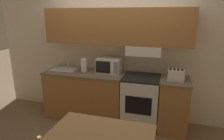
{
  "coord_description": "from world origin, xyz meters",
  "views": [
    {
      "loc": [
        0.94,
        -3.53,
        1.93
      ],
      "look_at": [
        0.05,
        -0.54,
        1.05
      ],
      "focal_mm": 32.0,
      "sensor_mm": 36.0,
      "label": 1
    }
  ],
  "objects_px": {
    "microwave": "(109,65)",
    "sink_basin": "(65,69)",
    "stove_range": "(141,101)",
    "paper_towel_roll": "(84,66)",
    "toaster": "(176,75)"
  },
  "relations": [
    {
      "from": "microwave",
      "to": "stove_range",
      "type": "bearing_deg",
      "value": -9.22
    },
    {
      "from": "microwave",
      "to": "sink_basin",
      "type": "bearing_deg",
      "value": -173.56
    },
    {
      "from": "sink_basin",
      "to": "paper_towel_roll",
      "type": "distance_m",
      "value": 0.43
    },
    {
      "from": "sink_basin",
      "to": "paper_towel_roll",
      "type": "height_order",
      "value": "sink_basin"
    },
    {
      "from": "paper_towel_roll",
      "to": "microwave",
      "type": "bearing_deg",
      "value": 15.45
    },
    {
      "from": "stove_range",
      "to": "microwave",
      "type": "bearing_deg",
      "value": 170.78
    },
    {
      "from": "stove_range",
      "to": "microwave",
      "type": "xyz_separation_m",
      "value": [
        -0.61,
        0.1,
        0.59
      ]
    },
    {
      "from": "sink_basin",
      "to": "paper_towel_roll",
      "type": "relative_size",
      "value": 1.92
    },
    {
      "from": "paper_towel_roll",
      "to": "stove_range",
      "type": "bearing_deg",
      "value": 1.35
    },
    {
      "from": "stove_range",
      "to": "paper_towel_roll",
      "type": "bearing_deg",
      "value": -178.65
    },
    {
      "from": "stove_range",
      "to": "toaster",
      "type": "xyz_separation_m",
      "value": [
        0.55,
        -0.03,
        0.54
      ]
    },
    {
      "from": "toaster",
      "to": "microwave",
      "type": "bearing_deg",
      "value": 173.76
    },
    {
      "from": "microwave",
      "to": "sink_basin",
      "type": "relative_size",
      "value": 0.9
    },
    {
      "from": "stove_range",
      "to": "paper_towel_roll",
      "type": "height_order",
      "value": "paper_towel_roll"
    },
    {
      "from": "microwave",
      "to": "toaster",
      "type": "xyz_separation_m",
      "value": [
        1.15,
        -0.13,
        -0.04
      ]
    }
  ]
}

